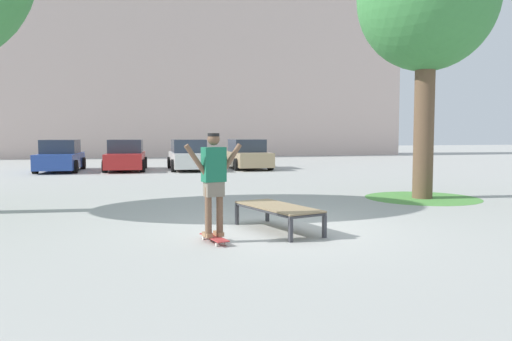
% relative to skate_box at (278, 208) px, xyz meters
% --- Properties ---
extents(ground_plane, '(120.00, 120.00, 0.00)m').
position_rel_skate_box_xyz_m(ground_plane, '(0.01, 0.30, -0.41)').
color(ground_plane, '#A8A8A3').
extents(building_facade, '(37.47, 4.00, 12.96)m').
position_rel_skate_box_xyz_m(building_facade, '(1.77, 31.55, 6.07)').
color(building_facade, beige).
rests_on(building_facade, ground).
extents(skate_box, '(1.23, 2.03, 0.46)m').
position_rel_skate_box_xyz_m(skate_box, '(0.00, 0.00, 0.00)').
color(skate_box, '#38383D').
rests_on(skate_box, ground).
extents(skateboard, '(0.37, 0.82, 0.09)m').
position_rel_skate_box_xyz_m(skateboard, '(-1.30, -0.66, -0.34)').
color(skateboard, '#B23333').
rests_on(skateboard, ground).
extents(skater, '(0.99, 0.34, 1.69)m').
position_rel_skate_box_xyz_m(skater, '(-1.30, -0.66, 0.66)').
color(skater, brown).
rests_on(skater, skateboard).
extents(tree_near_right, '(3.72, 3.72, 7.38)m').
position_rel_skate_box_xyz_m(tree_near_right, '(5.28, 3.36, 4.94)').
color(tree_near_right, brown).
rests_on(tree_near_right, ground).
extents(grass_patch_near_right, '(3.11, 3.11, 0.01)m').
position_rel_skate_box_xyz_m(grass_patch_near_right, '(5.28, 3.36, -0.41)').
color(grass_patch_near_right, '#519342').
rests_on(grass_patch_near_right, ground).
extents(car_blue, '(2.12, 4.30, 1.50)m').
position_rel_skate_box_xyz_m(car_blue, '(-5.50, 16.62, 0.28)').
color(car_blue, '#28479E').
rests_on(car_blue, ground).
extents(car_red, '(2.18, 4.33, 1.50)m').
position_rel_skate_box_xyz_m(car_red, '(-2.49, 16.39, 0.28)').
color(car_red, red).
rests_on(car_red, ground).
extents(car_white, '(2.01, 4.25, 1.50)m').
position_rel_skate_box_xyz_m(car_white, '(0.52, 15.96, 0.28)').
color(car_white, silver).
rests_on(car_white, ground).
extents(car_tan, '(1.97, 4.23, 1.50)m').
position_rel_skate_box_xyz_m(car_tan, '(3.53, 16.04, 0.28)').
color(car_tan, tan).
rests_on(car_tan, ground).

